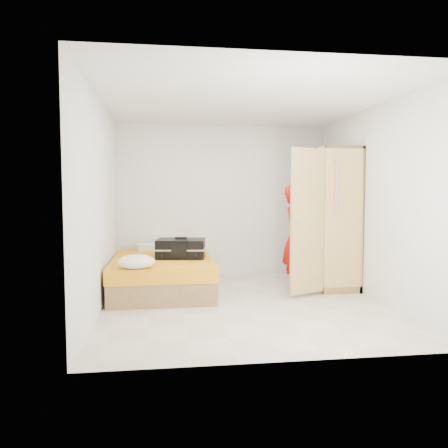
{
  "coord_description": "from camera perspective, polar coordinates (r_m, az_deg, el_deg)",
  "views": [
    {
      "loc": [
        -1.01,
        -5.54,
        1.46
      ],
      "look_at": [
        -0.18,
        0.58,
        1.0
      ],
      "focal_mm": 35.0,
      "sensor_mm": 36.0,
      "label": 1
    }
  ],
  "objects": [
    {
      "name": "room",
      "position": [
        5.63,
        2.6,
        2.63
      ],
      "size": [
        4.0,
        4.02,
        2.6
      ],
      "color": "beige",
      "rests_on": "ground"
    },
    {
      "name": "bed",
      "position": [
        6.51,
        -8.01,
        -6.48
      ],
      "size": [
        1.42,
        2.02,
        0.5
      ],
      "color": "#9C7647",
      "rests_on": "ground"
    },
    {
      "name": "wardrobe",
      "position": [
        6.86,
        13.32,
        0.28
      ],
      "size": [
        1.13,
        1.41,
        2.1
      ],
      "color": "#DDAC6C",
      "rests_on": "ground"
    },
    {
      "name": "person",
      "position": [
        6.45,
        9.38,
        -1.87
      ],
      "size": [
        0.45,
        0.62,
        1.56
      ],
      "primitive_type": "imported",
      "rotation": [
        0.0,
        0.0,
        1.42
      ],
      "color": "red",
      "rests_on": "ground"
    },
    {
      "name": "suitcase",
      "position": [
        6.37,
        -5.65,
        -3.2
      ],
      "size": [
        0.77,
        0.61,
        0.3
      ],
      "rotation": [
        0.0,
        0.0,
        -0.14
      ],
      "color": "black",
      "rests_on": "bed"
    },
    {
      "name": "round_cushion",
      "position": [
        5.58,
        -11.36,
        -4.82
      ],
      "size": [
        0.46,
        0.46,
        0.17
      ],
      "primitive_type": "ellipsoid",
      "color": "white",
      "rests_on": "bed"
    },
    {
      "name": "pillow",
      "position": [
        7.31,
        -9.16,
        -2.95
      ],
      "size": [
        0.6,
        0.41,
        0.1
      ],
      "primitive_type": "cube",
      "rotation": [
        0.0,
        0.0,
        0.25
      ],
      "color": "white",
      "rests_on": "bed"
    }
  ]
}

